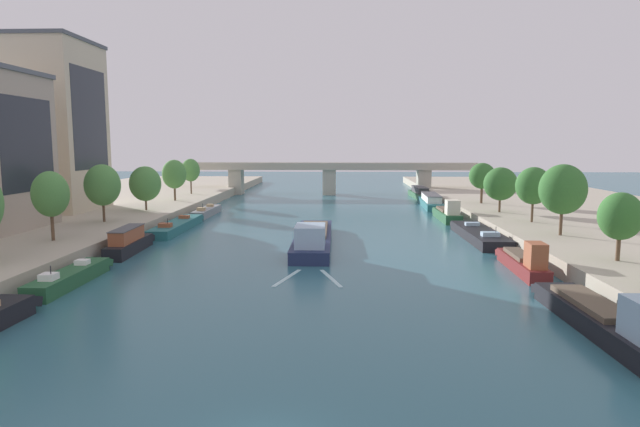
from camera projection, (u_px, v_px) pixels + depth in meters
name	position (u px, v px, depth m)	size (l,w,h in m)	color
quay_left	(44.00, 218.00, 74.88)	(36.00, 170.00, 1.63)	#B2A893
quay_right	(611.00, 221.00, 71.84)	(36.00, 170.00, 1.63)	#B2A893
barge_midriver	(313.00, 238.00, 58.22)	(4.07, 22.14, 3.25)	#1E284C
wake_behind_barge	(309.00, 278.00, 44.50)	(5.60, 5.91, 0.03)	#A0CCD6
moored_boat_left_second	(71.00, 277.00, 42.36)	(2.04, 11.16, 2.27)	#235633
moored_boat_left_far	(129.00, 242.00, 54.76)	(2.25, 10.35, 2.65)	black
moored_boat_left_midway	(177.00, 226.00, 69.29)	(2.78, 16.46, 2.20)	#23666B
moored_boat_left_near	(207.00, 212.00, 83.80)	(2.12, 11.72, 2.22)	gray
moored_boat_right_far	(607.00, 319.00, 31.06)	(3.04, 14.88, 3.28)	black
moored_boat_right_midway	(524.00, 262.00, 46.36)	(2.13, 11.02, 3.15)	maroon
moored_boat_right_near	(479.00, 234.00, 62.55)	(3.55, 16.45, 2.24)	black
moored_boat_right_lone	(447.00, 214.00, 78.22)	(2.39, 11.75, 3.30)	#235633
moored_boat_right_downstream	(431.00, 201.00, 95.06)	(3.52, 16.78, 2.33)	#23666B
moored_boat_right_upstream	(419.00, 193.00, 111.23)	(2.99, 14.54, 2.35)	#235633
tree_left_past_mid	(50.00, 194.00, 52.19)	(3.46, 3.46, 6.76)	brown
tree_left_midway	(102.00, 185.00, 64.93)	(4.22, 4.22, 6.94)	brown
tree_left_second	(145.00, 184.00, 76.62)	(4.40, 4.40, 6.24)	brown
tree_left_by_lamp	(174.00, 174.00, 89.79)	(3.99, 3.99, 6.77)	brown
tree_left_nearest	(191.00, 170.00, 101.92)	(3.44, 3.44, 6.61)	brown
tree_right_third	(620.00, 216.00, 43.10)	(3.39, 3.39, 5.53)	brown
tree_right_end_of_row	(563.00, 189.00, 55.19)	(4.67, 4.67, 7.31)	brown
tree_right_distant	(533.00, 186.00, 64.75)	(4.15, 4.15, 6.62)	brown
tree_right_by_lamp	(500.00, 184.00, 74.28)	(4.52, 4.52, 6.19)	brown
tree_right_far	(482.00, 176.00, 85.65)	(4.09, 4.09, 6.39)	brown
building_left_tall	(49.00, 126.00, 76.07)	(12.28, 13.12, 23.74)	beige
bridge_far	(329.00, 174.00, 118.21)	(65.03, 4.40, 6.92)	#ADA899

